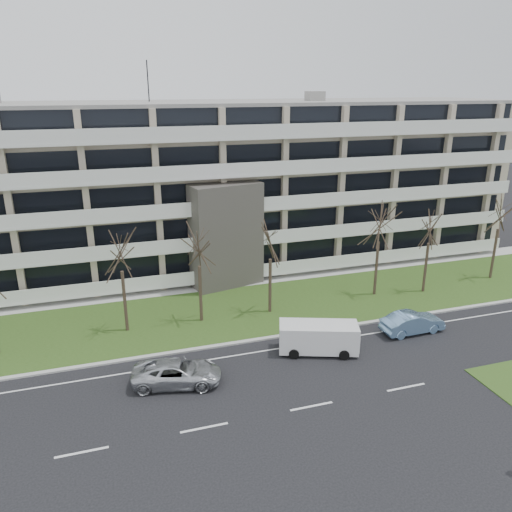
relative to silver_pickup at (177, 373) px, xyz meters
name	(u,v)px	position (x,y,z in m)	size (l,w,h in m)	color
ground	(311,406)	(6.66, -4.44, -0.72)	(160.00, 160.00, 0.00)	black
grass_verge	(245,309)	(6.66, 8.56, -0.69)	(90.00, 10.00, 0.06)	#2B4818
curb	(265,338)	(6.66, 3.56, -0.66)	(90.00, 0.35, 0.12)	#B2B2AD
sidewalk	(227,284)	(6.66, 14.06, -0.68)	(90.00, 2.00, 0.08)	#B2B2AD
lane_edge_line	(272,350)	(6.66, 2.06, -0.72)	(90.00, 0.12, 0.01)	white
apartment_building	(208,185)	(6.66, 20.88, 6.89)	(60.50, 15.10, 18.75)	#BFAE94
silver_pickup	(177,373)	(0.00, 0.00, 0.00)	(2.40, 5.21, 1.45)	silver
blue_sedan	(412,323)	(16.96, 1.40, 0.03)	(1.60, 4.57, 1.51)	#7DABDA
white_van	(319,335)	(9.52, 0.88, 0.47)	(5.46, 3.52, 1.99)	white
tree_2	(120,247)	(-2.36, 7.76, 5.62)	(4.08, 4.08, 8.15)	#382B21
tree_3	(199,244)	(3.04, 7.70, 5.33)	(3.89, 3.89, 7.79)	#382B21
tree_4	(271,237)	(8.41, 7.60, 5.33)	(3.89, 3.89, 7.79)	#382B21
tree_5	(380,220)	(17.89, 8.14, 5.75)	(4.16, 4.16, 8.32)	#382B21
tree_6	(431,224)	(22.18, 7.45, 5.29)	(3.87, 3.87, 7.74)	#382B21
tree_7	(501,209)	(29.95, 8.30, 5.73)	(4.15, 4.15, 8.30)	#382B21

